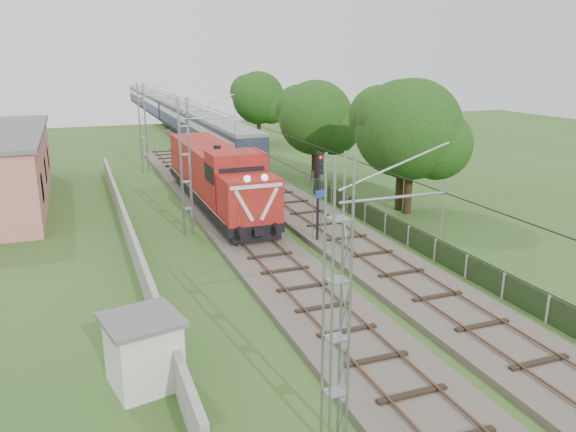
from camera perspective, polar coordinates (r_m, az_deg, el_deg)
name	(u,v)px	position (r m, az deg, el deg)	size (l,w,h in m)	color
ground	(316,308)	(23.89, 2.89, -9.34)	(140.00, 140.00, 0.00)	#2E5921
track_main	(263,252)	(29.87, -2.51, -3.65)	(4.20, 70.00, 0.45)	#6B6054
track_side	(272,191)	(43.23, -1.67, 2.55)	(4.20, 80.00, 0.45)	#6B6054
catenary	(186,167)	(32.85, -10.28, 4.91)	(3.31, 70.00, 8.00)	gray
boundary_wall	(127,228)	(33.19, -16.02, -1.23)	(0.25, 40.00, 1.50)	#9E9E99
fence	(436,250)	(29.84, 14.77, -3.36)	(0.12, 32.00, 1.20)	black
locomotive	(216,175)	(38.66, -7.30, 4.15)	(3.23, 18.46, 4.69)	black
coach_rake	(169,109)	(88.70, -12.04, 10.57)	(2.88, 85.96, 3.33)	black
signal_post	(319,182)	(30.53, 3.15, 3.47)	(0.57, 0.45, 5.26)	black
relay_hut	(144,351)	(18.83, -14.44, -13.16)	(2.72, 2.72, 2.37)	silver
tree_a	(413,131)	(37.57, 12.57, 8.47)	(6.86, 6.54, 8.90)	#382B17
tree_b	(404,130)	(38.42, 11.69, 8.57)	(6.78, 6.46, 8.79)	#382B17
tree_c	(317,119)	(47.04, 2.93, 9.85)	(6.45, 6.14, 8.36)	#382B17
tree_d	(259,98)	(68.76, -2.95, 11.84)	(6.55, 6.24, 8.49)	#382B17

